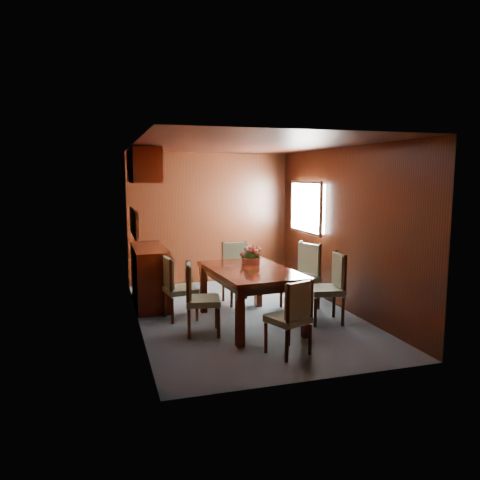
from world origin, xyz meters
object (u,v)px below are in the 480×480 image
object	(u,v)px
chair_left_near	(197,295)
flower_centerpiece	(251,254)
sideboard	(150,276)
dining_table	(251,277)
chair_right_near	(331,284)
chair_head	(292,313)

from	to	relation	value
chair_left_near	flower_centerpiece	xyz separation A→B (m)	(0.89, 0.57, 0.38)
sideboard	dining_table	bearing A→B (deg)	-49.44
sideboard	chair_left_near	size ratio (longest dim) A/B	1.53
dining_table	chair_right_near	xyz separation A→B (m)	(1.07, -0.23, -0.12)
chair_right_near	chair_head	size ratio (longest dim) A/B	1.10
dining_table	chair_left_near	size ratio (longest dim) A/B	1.84
sideboard	chair_right_near	bearing A→B (deg)	-35.65
chair_right_near	dining_table	bearing A→B (deg)	88.23
chair_left_near	chair_right_near	bearing A→B (deg)	99.15
chair_right_near	chair_head	world-z (taller)	chair_right_near
chair_left_near	dining_table	bearing A→B (deg)	114.43
sideboard	chair_head	xyz separation A→B (m)	(1.29, -2.59, 0.03)
sideboard	dining_table	distance (m)	1.84
sideboard	flower_centerpiece	bearing A→B (deg)	-37.40
dining_table	sideboard	bearing A→B (deg)	126.15
sideboard	flower_centerpiece	size ratio (longest dim) A/B	5.08
chair_right_near	flower_centerpiece	xyz separation A→B (m)	(-0.94, 0.61, 0.35)
dining_table	chair_right_near	bearing A→B (deg)	-16.52
chair_right_near	chair_head	bearing A→B (deg)	145.21
chair_head	chair_left_near	bearing A→B (deg)	109.09
chair_left_near	chair_right_near	distance (m)	1.83
chair_head	flower_centerpiece	distance (m)	1.63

